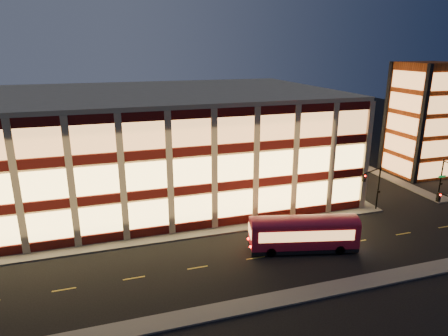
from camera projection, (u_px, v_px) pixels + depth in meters
name	position (u px, v px, depth m)	size (l,w,h in m)	color
ground	(202.00, 237.00, 44.31)	(200.00, 200.00, 0.00)	black
sidewalk_office_south	(174.00, 237.00, 44.34)	(54.00, 2.00, 0.15)	#514F4C
sidewalk_office_east	(310.00, 173.00, 66.42)	(2.00, 30.00, 0.15)	#514F4C
sidewalk_tower_west	(366.00, 167.00, 69.59)	(2.00, 30.00, 0.15)	#514F4C
sidewalk_near	(242.00, 306.00, 32.44)	(100.00, 2.00, 0.15)	#514F4C
office_building	(152.00, 142.00, 56.77)	(50.45, 30.45, 14.50)	tan
stair_tower	(423.00, 120.00, 64.09)	(8.60, 8.60, 18.00)	#8C3814
traffic_signal_far	(373.00, 182.00, 49.72)	(3.79, 1.87, 6.00)	black
trolley_bus	(303.00, 231.00, 41.07)	(11.39, 5.29, 3.74)	maroon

